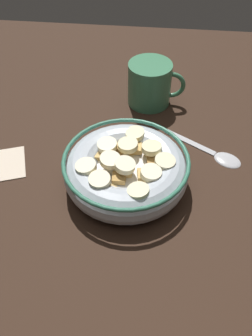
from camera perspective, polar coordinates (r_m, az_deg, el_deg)
name	(u,v)px	position (r cm, az deg, el deg)	size (l,w,h in cm)	color
ground_plane	(126,186)	(53.47, 0.00, -2.93)	(102.49, 102.49, 2.00)	#332116
cereal_bowl	(126,169)	(50.62, 0.01, -0.17)	(18.09, 18.09, 5.90)	#B2BCC6
spoon	(219,155)	(58.08, 14.79, 2.12)	(12.88, 8.95, 0.80)	#B7B7BC
coffee_mug	(150,84)	(65.45, 3.96, 13.45)	(10.40, 7.81, 7.83)	#3F7F59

